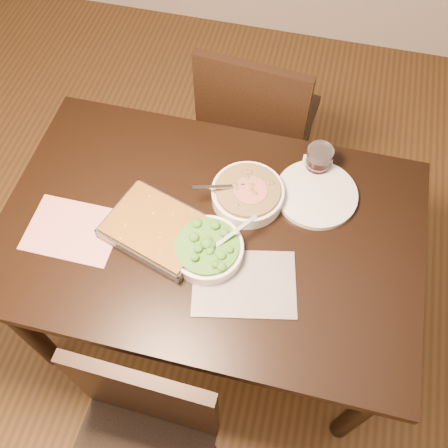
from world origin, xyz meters
name	(u,v)px	position (x,y,z in m)	size (l,w,h in m)	color
ground	(214,311)	(0.00, 0.00, 0.00)	(4.00, 4.00, 0.00)	#432E13
table	(210,243)	(0.00, 0.00, 0.65)	(1.40, 0.90, 0.75)	black
magazine_a	(73,230)	(-0.43, -0.11, 0.75)	(0.30, 0.22, 0.01)	#C53845
magazine_b	(244,283)	(0.15, -0.17, 0.75)	(0.32, 0.23, 0.01)	#26272E
coaster	(316,169)	(0.31, 0.33, 0.75)	(0.11, 0.11, 0.00)	white
stew_bowl	(248,194)	(0.10, 0.14, 0.78)	(0.26, 0.25, 0.09)	white
broccoli_bowl	(207,249)	(0.02, -0.09, 0.78)	(0.23, 0.23, 0.09)	white
baking_dish	(158,229)	(-0.16, -0.06, 0.78)	(0.38, 0.32, 0.06)	silver
wine_tumbler	(319,159)	(0.31, 0.33, 0.81)	(0.09, 0.09, 0.10)	black
dinner_plate	(316,194)	(0.32, 0.21, 0.76)	(0.28, 0.28, 0.02)	silver
chair_near	(141,446)	(-0.05, -0.66, 0.51)	(0.44, 0.44, 0.91)	black
chair_far	(256,124)	(0.03, 0.68, 0.53)	(0.49, 0.49, 0.96)	black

